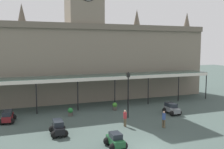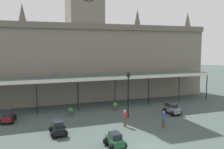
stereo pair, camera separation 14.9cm
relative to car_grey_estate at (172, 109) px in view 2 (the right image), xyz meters
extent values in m
cube|color=slate|center=(-7.47, 11.70, 4.94)|extent=(37.85, 5.09, 11.01)
cube|color=#685F52|center=(-7.47, 9.00, 10.05)|extent=(37.85, 0.30, 0.80)
cube|color=slate|center=(-7.47, 11.70, 13.79)|extent=(4.80, 4.80, 6.69)
cone|color=#5B5448|center=(-15.99, 11.70, 11.75)|extent=(1.10, 1.10, 2.60)
cone|color=#5B5448|center=(1.04, 11.70, 11.75)|extent=(1.10, 1.10, 2.60)
cone|color=#5B5448|center=(10.45, 11.70, 11.75)|extent=(1.10, 1.10, 2.60)
cube|color=#38564C|center=(-7.47, 6.95, 3.46)|extent=(34.32, 3.20, 0.16)
cube|color=silver|center=(-7.47, 5.35, 3.26)|extent=(34.32, 0.12, 0.44)
cylinder|color=black|center=(-14.83, 5.50, 1.41)|extent=(0.14, 0.14, 3.94)
cylinder|color=black|center=(-9.93, 5.50, 1.41)|extent=(0.14, 0.14, 3.94)
cylinder|color=black|center=(-5.02, 5.50, 1.41)|extent=(0.14, 0.14, 3.94)
cylinder|color=black|center=(-0.12, 5.50, 1.41)|extent=(0.14, 0.14, 3.94)
cylinder|color=black|center=(4.78, 5.50, 1.41)|extent=(0.14, 0.14, 3.94)
cylinder|color=black|center=(9.68, 5.50, 1.41)|extent=(0.14, 0.14, 3.94)
cube|color=slate|center=(0.00, -0.04, -0.02)|extent=(0.92, 2.26, 0.55)
cube|color=#1E232B|center=(0.00, 0.16, 0.48)|extent=(0.84, 1.56, 0.45)
sphere|color=black|center=(0.46, -0.81, -0.24)|extent=(0.64, 0.64, 0.64)
sphere|color=black|center=(-0.44, -0.82, -0.24)|extent=(0.64, 0.64, 0.64)
sphere|color=black|center=(0.45, 0.74, -0.24)|extent=(0.64, 0.64, 0.64)
sphere|color=black|center=(-0.45, 0.73, -0.24)|extent=(0.64, 0.64, 0.64)
cube|color=maroon|center=(-17.89, 3.10, -0.02)|extent=(1.13, 2.33, 0.55)
cube|color=#1E232B|center=(-17.91, 2.90, 0.48)|extent=(0.99, 1.63, 0.45)
sphere|color=black|center=(-18.26, 3.92, -0.24)|extent=(0.64, 0.64, 0.64)
sphere|color=black|center=(-17.37, 3.83, -0.24)|extent=(0.64, 0.64, 0.64)
sphere|color=black|center=(-18.42, 2.38, -0.24)|extent=(0.64, 0.64, 0.64)
sphere|color=black|center=(-17.53, 2.28, -0.24)|extent=(0.64, 0.64, 0.64)
cube|color=black|center=(-13.51, -2.46, -0.02)|extent=(0.93, 2.26, 0.55)
cube|color=#1E232B|center=(-13.50, -2.26, 0.48)|extent=(0.85, 1.56, 0.45)
sphere|color=black|center=(-13.07, -3.25, -0.24)|extent=(0.64, 0.64, 0.64)
sphere|color=black|center=(-13.97, -3.23, -0.24)|extent=(0.64, 0.64, 0.64)
sphere|color=black|center=(-13.05, -1.70, -0.24)|extent=(0.64, 0.64, 0.64)
sphere|color=black|center=(-13.95, -1.68, -0.24)|extent=(0.64, 0.64, 0.64)
cube|color=#1E512D|center=(-9.73, -6.89, -0.04)|extent=(0.90, 2.06, 0.50)
cube|color=#1E232B|center=(-9.73, -6.94, 0.42)|extent=(0.81, 1.11, 0.42)
sphere|color=black|center=(-10.18, -6.22, -0.24)|extent=(0.64, 0.64, 0.64)
sphere|color=black|center=(-9.30, -6.21, -0.24)|extent=(0.64, 0.64, 0.64)
sphere|color=black|center=(-10.17, -7.57, -0.24)|extent=(0.64, 0.64, 0.64)
sphere|color=black|center=(-9.29, -7.56, -0.24)|extent=(0.64, 0.64, 0.64)
cylinder|color=brown|center=(-6.98, -2.30, -0.15)|extent=(0.17, 0.17, 0.82)
cylinder|color=brown|center=(-6.97, -2.51, -0.15)|extent=(0.17, 0.17, 0.82)
cylinder|color=#A52D33|center=(-6.98, -2.40, 0.57)|extent=(0.34, 0.34, 0.62)
sphere|color=tan|center=(-6.98, -2.40, 0.99)|extent=(0.23, 0.23, 0.23)
cylinder|color=brown|center=(-3.60, -3.93, -0.15)|extent=(0.17, 0.17, 0.82)
cylinder|color=brown|center=(-3.57, -4.15, -0.15)|extent=(0.17, 0.17, 0.82)
cylinder|color=#334C8C|center=(-3.58, -4.04, 0.57)|extent=(0.34, 0.34, 0.62)
sphere|color=tan|center=(-3.58, -4.04, 0.99)|extent=(0.23, 0.23, 0.23)
cylinder|color=black|center=(-5.42, 0.36, 1.71)|extent=(0.13, 0.13, 4.55)
cube|color=black|center=(-5.42, 0.36, 4.21)|extent=(0.30, 0.30, 0.44)
sphere|color=black|center=(-5.42, 0.36, 4.49)|extent=(0.14, 0.14, 0.14)
cylinder|color=#47423D|center=(-11.31, 3.26, -0.35)|extent=(0.56, 0.56, 0.42)
sphere|color=#237232|center=(-11.31, 3.26, 0.10)|extent=(0.60, 0.60, 0.60)
cylinder|color=#47423D|center=(-5.62, 3.96, -0.35)|extent=(0.56, 0.56, 0.42)
sphere|color=#3C802C|center=(-5.62, 3.96, 0.10)|extent=(0.60, 0.60, 0.60)
camera|label=1|loc=(-16.61, -24.65, 7.34)|focal=40.42mm
camera|label=2|loc=(-16.47, -24.70, 7.34)|focal=40.42mm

